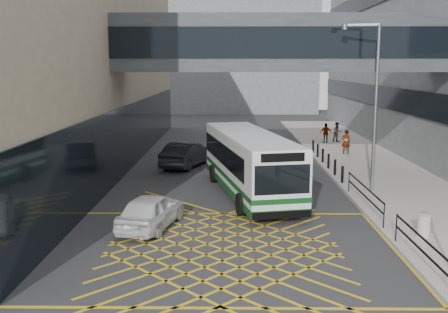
{
  "coord_description": "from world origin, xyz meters",
  "views": [
    {
      "loc": [
        0.25,
        -17.41,
        6.29
      ],
      "look_at": [
        0.0,
        4.0,
        2.6
      ],
      "focal_mm": 42.0,
      "sensor_mm": 36.0,
      "label": 1
    }
  ],
  "objects_px": {
    "car_dark": "(186,154)",
    "pedestrian_a": "(346,142)",
    "bus": "(249,162)",
    "street_lamp": "(372,97)",
    "car_silver": "(285,161)",
    "pedestrian_b": "(337,132)",
    "pedestrian_c": "(326,133)",
    "litter_bin": "(424,226)",
    "car_white": "(151,210)"
  },
  "relations": [
    {
      "from": "car_dark",
      "to": "pedestrian_a",
      "type": "relative_size",
      "value": 2.98
    },
    {
      "from": "bus",
      "to": "street_lamp",
      "type": "relative_size",
      "value": 1.37
    },
    {
      "from": "bus",
      "to": "car_dark",
      "type": "relative_size",
      "value": 2.18
    },
    {
      "from": "car_silver",
      "to": "pedestrian_b",
      "type": "distance_m",
      "value": 13.12
    },
    {
      "from": "pedestrian_c",
      "to": "pedestrian_a",
      "type": "bearing_deg",
      "value": 96.81
    },
    {
      "from": "bus",
      "to": "litter_bin",
      "type": "xyz_separation_m",
      "value": [
        6.14,
        -7.02,
        -1.07
      ]
    },
    {
      "from": "pedestrian_c",
      "to": "car_dark",
      "type": "bearing_deg",
      "value": 44.56
    },
    {
      "from": "car_dark",
      "to": "bus",
      "type": "bearing_deg",
      "value": 134.82
    },
    {
      "from": "pedestrian_b",
      "to": "street_lamp",
      "type": "bearing_deg",
      "value": -116.76
    },
    {
      "from": "car_white",
      "to": "pedestrian_c",
      "type": "xyz_separation_m",
      "value": [
        10.88,
        22.38,
        0.24
      ]
    },
    {
      "from": "bus",
      "to": "litter_bin",
      "type": "relative_size",
      "value": 13.83
    },
    {
      "from": "car_silver",
      "to": "pedestrian_a",
      "type": "distance_m",
      "value": 7.69
    },
    {
      "from": "car_silver",
      "to": "pedestrian_b",
      "type": "relative_size",
      "value": 2.95
    },
    {
      "from": "litter_bin",
      "to": "pedestrian_c",
      "type": "relative_size",
      "value": 0.51
    },
    {
      "from": "car_white",
      "to": "street_lamp",
      "type": "relative_size",
      "value": 0.55
    },
    {
      "from": "street_lamp",
      "to": "pedestrian_c",
      "type": "bearing_deg",
      "value": 103.49
    },
    {
      "from": "litter_bin",
      "to": "street_lamp",
      "type": "bearing_deg",
      "value": 91.21
    },
    {
      "from": "car_dark",
      "to": "pedestrian_b",
      "type": "relative_size",
      "value": 3.19
    },
    {
      "from": "car_white",
      "to": "street_lamp",
      "type": "xyz_separation_m",
      "value": [
        10.01,
        5.79,
        4.09
      ]
    },
    {
      "from": "bus",
      "to": "street_lamp",
      "type": "distance_m",
      "value": 6.78
    },
    {
      "from": "car_dark",
      "to": "litter_bin",
      "type": "relative_size",
      "value": 6.33
    },
    {
      "from": "bus",
      "to": "pedestrian_a",
      "type": "bearing_deg",
      "value": 45.33
    },
    {
      "from": "car_silver",
      "to": "pedestrian_b",
      "type": "xyz_separation_m",
      "value": [
        5.5,
        11.9,
        0.22
      ]
    },
    {
      "from": "pedestrian_b",
      "to": "pedestrian_c",
      "type": "distance_m",
      "value": 1.13
    },
    {
      "from": "bus",
      "to": "car_white",
      "type": "bearing_deg",
      "value": -137.55
    },
    {
      "from": "pedestrian_b",
      "to": "pedestrian_c",
      "type": "xyz_separation_m",
      "value": [
        -1.02,
        -0.49,
        -0.01
      ]
    },
    {
      "from": "street_lamp",
      "to": "pedestrian_b",
      "type": "relative_size",
      "value": 5.08
    },
    {
      "from": "car_silver",
      "to": "litter_bin",
      "type": "distance_m",
      "value": 12.95
    },
    {
      "from": "pedestrian_a",
      "to": "pedestrian_b",
      "type": "xyz_separation_m",
      "value": [
        0.59,
        5.99,
        -0.06
      ]
    },
    {
      "from": "pedestrian_b",
      "to": "pedestrian_c",
      "type": "relative_size",
      "value": 1.01
    },
    {
      "from": "car_dark",
      "to": "pedestrian_c",
      "type": "bearing_deg",
      "value": -120.15
    },
    {
      "from": "bus",
      "to": "pedestrian_c",
      "type": "distance_m",
      "value": 18.14
    },
    {
      "from": "litter_bin",
      "to": "car_white",
      "type": "bearing_deg",
      "value": 172.05
    },
    {
      "from": "car_white",
      "to": "litter_bin",
      "type": "relative_size",
      "value": 5.5
    },
    {
      "from": "car_silver",
      "to": "pedestrian_b",
      "type": "height_order",
      "value": "pedestrian_b"
    },
    {
      "from": "pedestrian_b",
      "to": "car_white",
      "type": "bearing_deg",
      "value": -137.94
    },
    {
      "from": "car_white",
      "to": "bus",
      "type": "bearing_deg",
      "value": -112.58
    },
    {
      "from": "street_lamp",
      "to": "litter_bin",
      "type": "xyz_separation_m",
      "value": [
        0.15,
        -7.21,
        -4.24
      ]
    },
    {
      "from": "car_white",
      "to": "pedestrian_c",
      "type": "bearing_deg",
      "value": -102.8
    },
    {
      "from": "car_white",
      "to": "car_dark",
      "type": "height_order",
      "value": "car_dark"
    },
    {
      "from": "car_silver",
      "to": "street_lamp",
      "type": "relative_size",
      "value": 0.58
    },
    {
      "from": "street_lamp",
      "to": "litter_bin",
      "type": "distance_m",
      "value": 8.36
    },
    {
      "from": "car_white",
      "to": "pedestrian_c",
      "type": "relative_size",
      "value": 2.81
    },
    {
      "from": "pedestrian_a",
      "to": "car_silver",
      "type": "bearing_deg",
      "value": 49.76
    },
    {
      "from": "pedestrian_b",
      "to": "pedestrian_a",
      "type": "bearing_deg",
      "value": -116.12
    },
    {
      "from": "car_silver",
      "to": "street_lamp",
      "type": "height_order",
      "value": "street_lamp"
    },
    {
      "from": "bus",
      "to": "car_silver",
      "type": "height_order",
      "value": "bus"
    },
    {
      "from": "car_dark",
      "to": "street_lamp",
      "type": "xyz_separation_m",
      "value": [
        9.69,
        -7.03,
        4.0
      ]
    },
    {
      "from": "bus",
      "to": "car_silver",
      "type": "distance_m",
      "value": 5.94
    },
    {
      "from": "litter_bin",
      "to": "pedestrian_a",
      "type": "distance_m",
      "value": 18.35
    }
  ]
}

